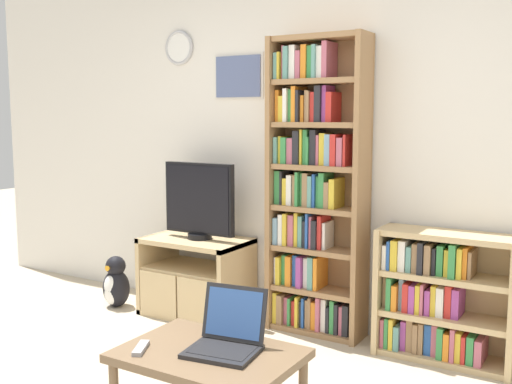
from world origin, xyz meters
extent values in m
cube|color=silver|center=(0.00, 2.04, 1.30)|extent=(6.75, 0.06, 2.60)
torus|color=#B2B2B7|center=(-1.27, 1.99, 2.03)|extent=(0.27, 0.03, 0.27)
cylinder|color=white|center=(-1.27, 1.99, 2.03)|extent=(0.22, 0.02, 0.22)
cube|color=silver|center=(-0.72, 2.00, 1.79)|extent=(0.43, 0.01, 0.33)
cube|color=slate|center=(-0.72, 1.99, 1.79)|extent=(0.39, 0.02, 0.30)
cube|color=tan|center=(-1.32, 1.74, 0.29)|extent=(0.04, 0.49, 0.59)
cube|color=tan|center=(-0.57, 1.74, 0.29)|extent=(0.04, 0.49, 0.59)
cube|color=tan|center=(-0.94, 1.74, 0.57)|extent=(0.78, 0.49, 0.04)
cube|color=tan|center=(-0.94, 1.74, 0.02)|extent=(0.78, 0.49, 0.04)
cube|color=tan|center=(-0.94, 1.74, 0.35)|extent=(0.71, 0.45, 0.04)
cube|color=tan|center=(-1.12, 1.51, 0.19)|extent=(0.34, 0.02, 0.32)
cube|color=tan|center=(-0.76, 1.51, 0.19)|extent=(0.34, 0.02, 0.32)
cylinder|color=black|center=(-0.91, 1.74, 0.61)|extent=(0.18, 0.18, 0.04)
cube|color=black|center=(-0.91, 1.74, 0.89)|extent=(0.59, 0.05, 0.53)
cube|color=black|center=(-0.91, 1.72, 0.89)|extent=(0.56, 0.01, 0.49)
cube|color=#9E754C|center=(-0.32, 1.86, 1.02)|extent=(0.04, 0.25, 2.03)
cube|color=#9E754C|center=(0.32, 1.86, 1.02)|extent=(0.04, 0.25, 2.03)
cube|color=#9E754C|center=(0.00, 1.98, 1.02)|extent=(0.68, 0.02, 2.03)
cube|color=#9E754C|center=(0.00, 1.86, 0.02)|extent=(0.61, 0.22, 0.04)
cube|color=#9E754C|center=(0.00, 1.86, 0.30)|extent=(0.61, 0.22, 0.04)
cube|color=#9E754C|center=(0.00, 1.86, 0.59)|extent=(0.61, 0.22, 0.04)
cube|color=#9E754C|center=(0.00, 1.86, 0.87)|extent=(0.61, 0.22, 0.04)
cube|color=#9E754C|center=(0.00, 1.86, 1.16)|extent=(0.61, 0.22, 0.04)
cube|color=#9E754C|center=(0.00, 1.86, 1.44)|extent=(0.61, 0.22, 0.04)
cube|color=#9E754C|center=(0.00, 1.86, 1.73)|extent=(0.61, 0.22, 0.04)
cube|color=#9E754C|center=(0.00, 1.86, 2.01)|extent=(0.61, 0.22, 0.04)
cube|color=gold|center=(-0.28, 1.87, 0.15)|extent=(0.03, 0.19, 0.22)
cube|color=#93704C|center=(-0.24, 1.87, 0.14)|extent=(0.04, 0.20, 0.21)
cube|color=#B75B70|center=(-0.20, 1.88, 0.13)|extent=(0.03, 0.16, 0.19)
cube|color=#388947|center=(-0.17, 1.87, 0.13)|extent=(0.02, 0.18, 0.19)
cube|color=red|center=(-0.14, 1.88, 0.12)|extent=(0.04, 0.15, 0.18)
cube|color=gold|center=(-0.11, 1.87, 0.14)|extent=(0.02, 0.19, 0.22)
cube|color=#232328|center=(-0.09, 1.87, 0.13)|extent=(0.02, 0.16, 0.19)
cube|color=#2856A8|center=(-0.07, 1.87, 0.14)|extent=(0.02, 0.17, 0.21)
cube|color=#93704C|center=(-0.04, 1.87, 0.14)|extent=(0.02, 0.16, 0.20)
cube|color=#93704C|center=(-0.02, 1.87, 0.15)|extent=(0.02, 0.17, 0.22)
cube|color=orange|center=(0.01, 1.87, 0.13)|extent=(0.04, 0.16, 0.19)
cube|color=#B75B70|center=(0.05, 1.87, 0.15)|extent=(0.03, 0.19, 0.24)
cube|color=white|center=(0.08, 1.87, 0.15)|extent=(0.03, 0.16, 0.23)
cube|color=#232328|center=(0.12, 1.87, 0.12)|extent=(0.02, 0.17, 0.18)
cube|color=#388947|center=(0.15, 1.87, 0.15)|extent=(0.03, 0.17, 0.23)
cube|color=#232328|center=(0.18, 1.87, 0.14)|extent=(0.03, 0.18, 0.21)
cube|color=#B75B70|center=(0.21, 1.87, 0.13)|extent=(0.02, 0.16, 0.20)
cube|color=#232328|center=(0.25, 1.87, 0.14)|extent=(0.04, 0.17, 0.21)
cube|color=white|center=(-0.29, 1.87, 0.42)|extent=(0.02, 0.16, 0.19)
cube|color=gold|center=(-0.26, 1.87, 0.42)|extent=(0.03, 0.19, 0.20)
cube|color=#388947|center=(-0.22, 1.88, 0.43)|extent=(0.04, 0.15, 0.21)
cube|color=orange|center=(-0.18, 1.87, 0.43)|extent=(0.04, 0.18, 0.21)
cube|color=#2856A8|center=(-0.14, 1.88, 0.43)|extent=(0.04, 0.15, 0.22)
cube|color=#9E4293|center=(-0.10, 1.87, 0.43)|extent=(0.04, 0.19, 0.22)
cube|color=white|center=(-0.05, 1.88, 0.43)|extent=(0.04, 0.15, 0.21)
cube|color=#5B9389|center=(-0.01, 1.87, 0.43)|extent=(0.04, 0.19, 0.22)
cube|color=orange|center=(0.03, 1.87, 0.43)|extent=(0.03, 0.19, 0.22)
cube|color=#759EB7|center=(-0.28, 1.87, 0.70)|extent=(0.03, 0.19, 0.19)
cube|color=white|center=(-0.24, 1.87, 0.71)|extent=(0.03, 0.19, 0.22)
cube|color=gold|center=(-0.21, 1.87, 0.72)|extent=(0.03, 0.19, 0.22)
cube|color=#B75B70|center=(-0.17, 1.87, 0.71)|extent=(0.04, 0.17, 0.22)
cube|color=gold|center=(-0.13, 1.87, 0.72)|extent=(0.03, 0.16, 0.23)
cube|color=#5B9389|center=(-0.10, 1.87, 0.71)|extent=(0.03, 0.17, 0.21)
cube|color=#232328|center=(-0.07, 1.87, 0.70)|extent=(0.02, 0.17, 0.18)
cube|color=#2856A8|center=(-0.04, 1.87, 0.73)|extent=(0.02, 0.18, 0.24)
cube|color=#B75B70|center=(-0.02, 1.87, 0.72)|extent=(0.02, 0.17, 0.22)
cube|color=#232328|center=(0.01, 1.87, 0.70)|extent=(0.04, 0.19, 0.20)
cube|color=red|center=(0.05, 1.87, 0.72)|extent=(0.03, 0.17, 0.23)
cube|color=white|center=(0.08, 1.88, 0.70)|extent=(0.02, 0.16, 0.18)
cube|color=#388947|center=(-0.28, 1.87, 1.01)|extent=(0.04, 0.16, 0.23)
cube|color=#232328|center=(-0.25, 1.87, 1.01)|extent=(0.02, 0.17, 0.23)
cube|color=gold|center=(-0.22, 1.87, 0.98)|extent=(0.03, 0.17, 0.18)
cube|color=white|center=(-0.18, 1.87, 0.99)|extent=(0.04, 0.18, 0.21)
cube|color=#93704C|center=(-0.14, 1.87, 1.00)|extent=(0.03, 0.17, 0.21)
cube|color=#388947|center=(-0.12, 1.86, 1.01)|extent=(0.02, 0.20, 0.23)
cube|color=#388947|center=(-0.09, 1.87, 1.00)|extent=(0.02, 0.16, 0.22)
cube|color=#93704C|center=(-0.06, 1.87, 1.00)|extent=(0.04, 0.18, 0.23)
cube|color=#5B9389|center=(-0.02, 1.87, 1.00)|extent=(0.03, 0.19, 0.21)
cube|color=#2856A8|center=(0.01, 1.87, 1.00)|extent=(0.02, 0.18, 0.22)
cube|color=#388947|center=(0.03, 1.88, 1.00)|extent=(0.02, 0.16, 0.21)
cube|color=#388947|center=(0.06, 1.87, 1.01)|extent=(0.04, 0.17, 0.23)
cube|color=#93704C|center=(0.10, 1.87, 0.98)|extent=(0.03, 0.18, 0.18)
cube|color=gold|center=(0.14, 1.87, 0.99)|extent=(0.04, 0.18, 0.20)
cube|color=#5B9389|center=(-0.29, 1.87, 1.27)|extent=(0.03, 0.18, 0.18)
cube|color=gold|center=(-0.26, 1.87, 1.27)|extent=(0.02, 0.16, 0.19)
cube|color=#388947|center=(-0.22, 1.87, 1.27)|extent=(0.04, 0.19, 0.18)
cube|color=#B75B70|center=(-0.18, 1.87, 1.26)|extent=(0.04, 0.17, 0.18)
cube|color=#232328|center=(-0.13, 1.87, 1.29)|extent=(0.04, 0.18, 0.23)
cube|color=gold|center=(-0.10, 1.87, 1.29)|extent=(0.02, 0.17, 0.23)
cube|color=#388947|center=(-0.07, 1.88, 1.29)|extent=(0.03, 0.15, 0.23)
cube|color=#388947|center=(-0.04, 1.87, 1.27)|extent=(0.02, 0.19, 0.19)
cube|color=#232328|center=(-0.01, 1.87, 1.29)|extent=(0.04, 0.17, 0.23)
cube|color=#B75B70|center=(0.02, 1.87, 1.28)|extent=(0.02, 0.16, 0.20)
cube|color=gold|center=(0.06, 1.87, 1.28)|extent=(0.04, 0.16, 0.21)
cube|color=#759EB7|center=(0.10, 1.87, 1.28)|extent=(0.04, 0.18, 0.21)
cube|color=red|center=(0.14, 1.87, 1.28)|extent=(0.04, 0.19, 0.21)
cube|color=#B75B70|center=(0.19, 1.87, 1.27)|extent=(0.04, 0.19, 0.19)
cube|color=red|center=(0.22, 1.87, 1.28)|extent=(0.02, 0.18, 0.21)
cube|color=orange|center=(-0.29, 1.88, 1.57)|extent=(0.03, 0.15, 0.22)
cube|color=gold|center=(-0.25, 1.87, 1.55)|extent=(0.04, 0.18, 0.17)
cube|color=white|center=(-0.21, 1.87, 1.57)|extent=(0.03, 0.19, 0.22)
cube|color=#388947|center=(-0.18, 1.87, 1.57)|extent=(0.03, 0.16, 0.22)
cube|color=orange|center=(-0.15, 1.87, 1.58)|extent=(0.03, 0.19, 0.24)
cube|color=#232328|center=(-0.12, 1.87, 1.57)|extent=(0.02, 0.19, 0.21)
cube|color=orange|center=(-0.09, 1.87, 1.55)|extent=(0.02, 0.16, 0.18)
cube|color=#93704C|center=(-0.07, 1.88, 1.57)|extent=(0.02, 0.16, 0.21)
cube|color=#93704C|center=(-0.04, 1.87, 1.56)|extent=(0.02, 0.19, 0.20)
cube|color=red|center=(-0.01, 1.87, 1.56)|extent=(0.03, 0.17, 0.20)
cube|color=#232328|center=(0.03, 1.87, 1.58)|extent=(0.04, 0.19, 0.24)
cube|color=#9E4293|center=(0.06, 1.88, 1.58)|extent=(0.03, 0.15, 0.24)
cube|color=red|center=(0.10, 1.87, 1.56)|extent=(0.04, 0.17, 0.20)
cube|color=#5B9389|center=(-0.29, 1.87, 1.83)|extent=(0.03, 0.19, 0.18)
cube|color=gold|center=(-0.26, 1.87, 1.84)|extent=(0.02, 0.19, 0.18)
cube|color=#B75B70|center=(-0.24, 1.88, 1.86)|extent=(0.02, 0.15, 0.23)
cube|color=#5B9389|center=(-0.21, 1.87, 1.85)|extent=(0.03, 0.19, 0.22)
cube|color=white|center=(-0.17, 1.87, 1.86)|extent=(0.04, 0.17, 0.22)
cube|color=#B75B70|center=(-0.12, 1.87, 1.84)|extent=(0.04, 0.17, 0.18)
cube|color=orange|center=(-0.08, 1.87, 1.86)|extent=(0.04, 0.17, 0.22)
cube|color=#388947|center=(-0.04, 1.88, 1.85)|extent=(0.04, 0.15, 0.21)
cube|color=#5B9389|center=(0.00, 1.86, 1.85)|extent=(0.03, 0.20, 0.22)
cube|color=white|center=(0.03, 1.87, 1.85)|extent=(0.04, 0.17, 0.21)
cube|color=#B75B70|center=(0.07, 1.87, 1.86)|extent=(0.04, 0.18, 0.23)
cube|color=tan|center=(0.49, 1.83, 0.40)|extent=(0.04, 0.31, 0.80)
cube|color=tan|center=(0.88, 1.98, 0.40)|extent=(0.83, 0.02, 0.80)
cube|color=tan|center=(0.88, 1.83, 0.02)|extent=(0.75, 0.27, 0.04)
cube|color=tan|center=(0.88, 1.83, 0.27)|extent=(0.75, 0.27, 0.04)
cube|color=tan|center=(0.88, 1.83, 0.53)|extent=(0.75, 0.27, 0.04)
cube|color=tan|center=(0.88, 1.83, 0.78)|extent=(0.75, 0.27, 0.04)
cube|color=#B75B70|center=(0.52, 1.84, 0.13)|extent=(0.02, 0.23, 0.18)
cube|color=#388947|center=(0.55, 1.84, 0.13)|extent=(0.03, 0.24, 0.19)
cube|color=gold|center=(0.58, 1.84, 0.13)|extent=(0.03, 0.24, 0.20)
cube|color=#5B9389|center=(0.62, 1.84, 0.11)|extent=(0.03, 0.24, 0.16)
cube|color=#9E4293|center=(0.65, 1.85, 0.13)|extent=(0.03, 0.20, 0.19)
cube|color=#93704C|center=(0.69, 1.85, 0.14)|extent=(0.04, 0.20, 0.21)
cube|color=#93704C|center=(0.73, 1.84, 0.13)|extent=(0.03, 0.22, 0.19)
cube|color=#93704C|center=(0.76, 1.85, 0.13)|extent=(0.03, 0.21, 0.20)
cube|color=#2856A8|center=(0.80, 1.85, 0.13)|extent=(0.04, 0.19, 0.19)
cube|color=#B75B70|center=(0.84, 1.85, 0.13)|extent=(0.04, 0.20, 0.20)
cube|color=#388947|center=(0.88, 1.84, 0.13)|extent=(0.04, 0.24, 0.20)
cube|color=orange|center=(0.92, 1.84, 0.12)|extent=(0.04, 0.24, 0.17)
cube|color=#B75B70|center=(0.96, 1.84, 0.14)|extent=(0.03, 0.25, 0.20)
cube|color=gold|center=(0.99, 1.84, 0.13)|extent=(0.03, 0.23, 0.18)
cube|color=red|center=(1.02, 1.84, 0.12)|extent=(0.02, 0.23, 0.17)
cube|color=#388947|center=(1.06, 1.84, 0.12)|extent=(0.04, 0.23, 0.17)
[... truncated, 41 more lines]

